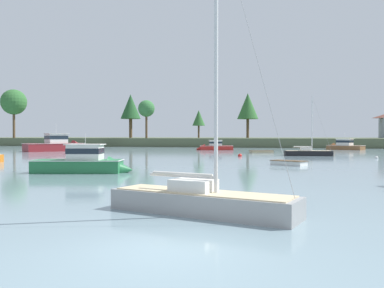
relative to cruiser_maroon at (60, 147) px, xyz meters
The scene contains 18 objects.
ground_plane 64.03m from the cruiser_maroon, 55.77° to the right, with size 438.20×438.20×0.00m, color gray.
far_shore_bank 61.28m from the cruiser_maroon, 54.00° to the left, with size 197.19×45.19×2.04m, color #4C563D.
cruiser_maroon is the anchor object (origin of this frame).
cruiser_green 43.20m from the cruiser_maroon, 55.35° to the right, with size 7.43×3.73×3.59m.
cruiser_red 26.86m from the cruiser_maroon, 24.40° to the left, with size 7.09×3.91×3.32m.
sailboat_grey 60.35m from the cruiser_maroon, 53.50° to the right, with size 6.86×3.39×10.68m.
cruiser_wood 51.41m from the cruiser_maroon, 22.06° to the left, with size 7.58×5.80×4.12m.
dinghy_white 45.71m from the cruiser_maroon, 32.66° to the right, with size 3.43×2.81×0.60m.
dinghy_sand 34.13m from the cruiser_maroon, ahead, with size 3.83×2.84×0.53m.
sailboat_black 41.25m from the cruiser_maroon, ahead, with size 6.27×2.56×8.31m.
mooring_buoy_yellow 30.63m from the cruiser_maroon, 48.16° to the left, with size 0.42×0.42×0.47m.
mooring_buoy_red 33.83m from the cruiser_maroon, 17.71° to the right, with size 0.51×0.51×0.56m.
mooring_buoy_white 49.49m from the cruiser_maroon, 12.67° to the right, with size 0.37×0.37×0.42m.
shore_tree_left_mid 43.42m from the cruiser_maroon, 96.37° to the left, with size 5.48×5.48×11.94m.
shore_tree_inland_a 44.32m from the cruiser_maroon, 137.63° to the left, with size 6.55×6.55×12.61m.
shore_tree_center_right 44.73m from the cruiser_maroon, 70.75° to the left, with size 3.33×3.33×7.30m.
shore_tree_right 54.76m from the cruiser_maroon, 60.08° to the left, with size 5.62×5.62×11.92m.
shore_tree_inland_c 31.76m from the cruiser_maroon, 81.93° to the left, with size 4.03×4.03×9.16m.
Camera 1 is at (2.93, -9.01, 2.67)m, focal length 37.98 mm.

